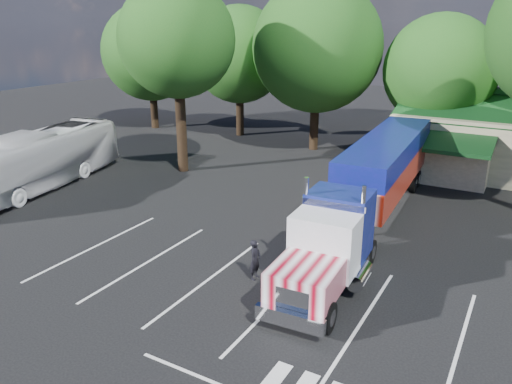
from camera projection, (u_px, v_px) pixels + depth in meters
The scene contains 11 objects.
ground at pixel (277, 229), 25.27m from camera, with size 120.00×120.00×0.00m, color black.
tree_row_a at pixel (150, 52), 46.78m from camera, with size 9.00×9.00×11.68m.
tree_row_b at pixel (239, 55), 43.65m from camera, with size 8.40×8.40×11.35m.
tree_row_c at pixel (317, 47), 38.30m from camera, with size 10.00×10.00×13.05m.
tree_row_d at pixel (440, 71), 35.64m from camera, with size 8.00×8.00×10.60m.
tree_near_left at pixel (177, 40), 32.24m from camera, with size 7.60×7.60×12.65m.
semi_truck at pixel (375, 179), 25.19m from camera, with size 3.86×20.32×4.23m.
woman at pixel (255, 260), 20.14m from camera, with size 0.62×0.41×1.70m, color black.
bicycle at pixel (317, 221), 25.12m from camera, with size 0.56×1.60×0.84m, color black.
tour_bus at pixel (39, 160), 31.03m from camera, with size 2.98×12.73×3.55m, color silver.
silver_sedan at pixel (435, 163), 34.19m from camera, with size 1.61×4.62×1.52m, color #A0A4A8.
Camera 1 is at (10.60, -20.76, 10.00)m, focal length 35.00 mm.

